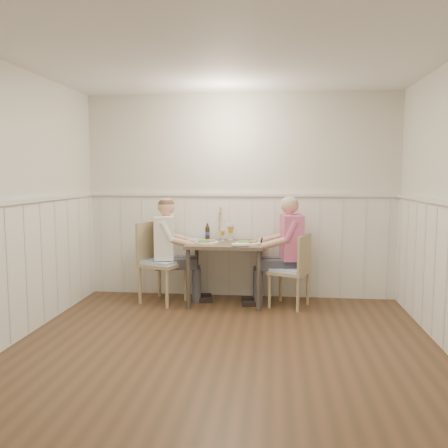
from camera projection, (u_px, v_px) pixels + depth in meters
name	position (u px, v px, depth m)	size (l,w,h in m)	color
ground_plane	(220.00, 362.00, 4.01)	(4.50, 4.50, 0.00)	#46311D
room_shell	(220.00, 182.00, 3.85)	(4.04, 4.54, 2.60)	silver
wainscot	(228.00, 266.00, 4.62)	(4.00, 4.49, 1.34)	white
dining_table	(226.00, 251.00, 5.78)	(0.92, 0.70, 0.75)	brown
chair_right	(293.00, 268.00, 5.62)	(0.54, 0.54, 0.87)	tan
chair_left	(159.00, 259.00, 5.85)	(0.61, 0.61, 0.99)	tan
man_in_pink	(288.00, 258.00, 5.74)	(0.66, 0.46, 1.35)	#3F3F47
diner_cream	(168.00, 258.00, 5.87)	(0.66, 0.47, 1.31)	#3F3F47
plate_man	(247.00, 242.00, 5.64)	(0.30, 0.30, 0.08)	white
plate_diner	(206.00, 241.00, 5.71)	(0.29, 0.29, 0.07)	white
beer_glass_a	(231.00, 229.00, 6.00)	(0.08, 0.08, 0.21)	silver
beer_glass_b	(222.00, 233.00, 5.91)	(0.06, 0.06, 0.15)	silver
beer_bottle	(207.00, 232.00, 6.03)	(0.06, 0.06, 0.21)	black
rolled_napkin	(240.00, 245.00, 5.44)	(0.21, 0.09, 0.04)	white
grass_vase	(218.00, 224.00, 6.06)	(0.05, 0.05, 0.44)	silver
gingham_mat	(201.00, 240.00, 5.99)	(0.34, 0.30, 0.01)	#607FC7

